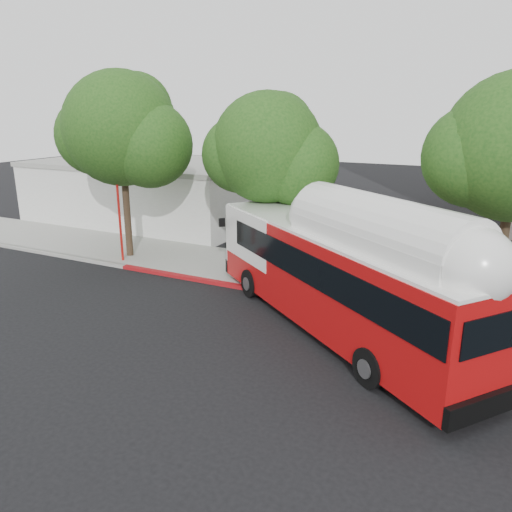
{
  "coord_description": "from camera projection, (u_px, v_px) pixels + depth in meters",
  "views": [
    {
      "loc": [
        8.82,
        -14.72,
        7.81
      ],
      "look_at": [
        -0.07,
        3.0,
        1.94
      ],
      "focal_mm": 35.0,
      "sensor_mm": 36.0,
      "label": 1
    }
  ],
  "objects": [
    {
      "name": "sidewalk",
      "position": [
        290.0,
        275.0,
        24.17
      ],
      "size": [
        60.0,
        5.0,
        0.15
      ],
      "primitive_type": "cube",
      "color": "gray",
      "rests_on": "ground"
    },
    {
      "name": "low_commercial_bldg",
      "position": [
        152.0,
        190.0,
        36.03
      ],
      "size": [
        16.2,
        10.2,
        4.25
      ],
      "color": "silver",
      "rests_on": "ground"
    },
    {
      "name": "street_tree_left",
      "position": [
        129.0,
        133.0,
        25.18
      ],
      "size": [
        6.67,
        5.8,
        9.74
      ],
      "color": "#2D2116",
      "rests_on": "ground"
    },
    {
      "name": "street_tree_mid",
      "position": [
        276.0,
        153.0,
        22.39
      ],
      "size": [
        5.75,
        5.0,
        8.62
      ],
      "color": "#2D2116",
      "rests_on": "ground"
    },
    {
      "name": "ground",
      "position": [
        222.0,
        326.0,
        18.62
      ],
      "size": [
        120.0,
        120.0,
        0.0
      ],
      "primitive_type": "plane",
      "color": "black",
      "rests_on": "ground"
    },
    {
      "name": "signal_pole",
      "position": [
        120.0,
        219.0,
        25.62
      ],
      "size": [
        0.13,
        0.43,
        4.58
      ],
      "color": "red",
      "rests_on": "ground"
    },
    {
      "name": "transit_bus",
      "position": [
        337.0,
        279.0,
        17.76
      ],
      "size": [
        12.86,
        10.64,
        4.23
      ],
      "rotation": [
        0.0,
        0.0,
        -0.65
      ],
      "color": "#AA0B0D",
      "rests_on": "ground"
    },
    {
      "name": "curb_strip",
      "position": [
        267.0,
        292.0,
        21.94
      ],
      "size": [
        60.0,
        0.3,
        0.15
      ],
      "primitive_type": "cube",
      "color": "gray",
      "rests_on": "ground"
    },
    {
      "name": "red_curb_segment",
      "position": [
        209.0,
        281.0,
        23.23
      ],
      "size": [
        10.0,
        0.32,
        0.16
      ],
      "primitive_type": "cube",
      "color": "maroon",
      "rests_on": "ground"
    }
  ]
}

